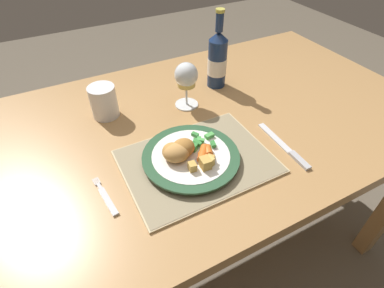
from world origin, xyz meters
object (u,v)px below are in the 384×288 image
at_px(dinner_plate, 191,157).
at_px(table_knife, 287,149).
at_px(dining_table, 188,144).
at_px(wine_glass, 186,78).
at_px(drinking_cup, 104,101).
at_px(fork, 107,199).
at_px(bottle, 217,60).

bearing_deg(dinner_plate, table_knife, -17.58).
height_order(dining_table, dinner_plate, dinner_plate).
xyz_separation_m(table_knife, wine_glass, (-0.14, 0.32, 0.10)).
distance_m(table_knife, drinking_cup, 0.55).
relative_size(dinner_plate, fork, 1.93).
bearing_deg(fork, wine_glass, 37.36).
relative_size(dinner_plate, bottle, 0.96).
relative_size(wine_glass, bottle, 0.56).
bearing_deg(table_knife, dinner_plate, 162.42).
height_order(dining_table, table_knife, table_knife).
bearing_deg(wine_glass, drinking_cup, 165.15).
xyz_separation_m(bottle, drinking_cup, (-0.40, 0.00, -0.04)).
distance_m(dining_table, dinner_plate, 0.19).
bearing_deg(bottle, dining_table, -141.03).
bearing_deg(drinking_cup, dining_table, -37.31).
xyz_separation_m(fork, bottle, (0.49, 0.32, 0.09)).
bearing_deg(fork, dining_table, 29.47).
bearing_deg(drinking_cup, table_knife, -44.54).
distance_m(table_knife, wine_glass, 0.36).
xyz_separation_m(table_knife, bottle, (0.01, 0.38, 0.09)).
height_order(dining_table, fork, fork).
height_order(bottle, drinking_cup, bottle).
bearing_deg(drinking_cup, fork, -105.66).
xyz_separation_m(dining_table, wine_glass, (0.04, 0.09, 0.18)).
xyz_separation_m(dining_table, dinner_plate, (-0.07, -0.15, 0.10)).
height_order(fork, drinking_cup, drinking_cup).
bearing_deg(fork, dinner_plate, 4.50).
relative_size(dinner_plate, drinking_cup, 2.51).
xyz_separation_m(fork, table_knife, (0.48, -0.06, 0.00)).
height_order(dinner_plate, drinking_cup, drinking_cup).
height_order(dinner_plate, wine_glass, wine_glass).
bearing_deg(dinner_plate, fork, -175.50).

